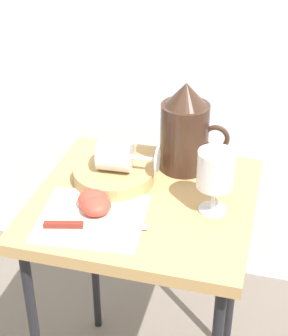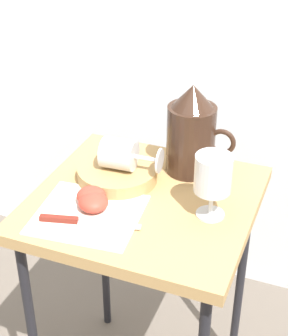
% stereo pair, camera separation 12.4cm
% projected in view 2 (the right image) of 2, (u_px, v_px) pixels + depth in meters
% --- Properties ---
extents(curtain_drape, '(2.40, 0.03, 1.84)m').
position_uv_depth(curtain_drape, '(218.00, 29.00, 1.64)').
color(curtain_drape, white).
rests_on(curtain_drape, ground_plane).
extents(table, '(0.51, 0.49, 0.69)m').
position_uv_depth(table, '(144.00, 222.00, 1.32)').
color(table, tan).
rests_on(table, ground_plane).
extents(linen_napkin, '(0.25, 0.23, 0.00)m').
position_uv_depth(linen_napkin, '(88.00, 214.00, 1.22)').
color(linen_napkin, silver).
rests_on(linen_napkin, table).
extents(basket_tray, '(0.20, 0.20, 0.03)m').
position_uv_depth(basket_tray, '(117.00, 173.00, 1.34)').
color(basket_tray, tan).
rests_on(basket_tray, table).
extents(pitcher, '(0.17, 0.12, 0.23)m').
position_uv_depth(pitcher, '(191.00, 137.00, 1.34)').
color(pitcher, '#382319').
rests_on(pitcher, table).
extents(wine_glass_upright, '(0.08, 0.08, 0.15)m').
position_uv_depth(wine_glass_upright, '(213.00, 177.00, 1.17)').
color(wine_glass_upright, silver).
rests_on(wine_glass_upright, table).
extents(wine_glass_tipped_near, '(0.15, 0.08, 0.08)m').
position_uv_depth(wine_glass_tipped_near, '(121.00, 154.00, 1.31)').
color(wine_glass_tipped_near, silver).
rests_on(wine_glass_tipped_near, basket_tray).
extents(apple_half_left, '(0.07, 0.07, 0.04)m').
position_uv_depth(apple_half_left, '(93.00, 202.00, 1.22)').
color(apple_half_left, '#CC3D2D').
rests_on(apple_half_left, linen_napkin).
extents(apple_half_right, '(0.07, 0.07, 0.04)m').
position_uv_depth(apple_half_right, '(91.00, 196.00, 1.24)').
color(apple_half_right, '#CC3D2D').
rests_on(apple_half_right, linen_napkin).
extents(knife, '(0.22, 0.07, 0.01)m').
position_uv_depth(knife, '(75.00, 221.00, 1.19)').
color(knife, silver).
rests_on(knife, linen_napkin).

